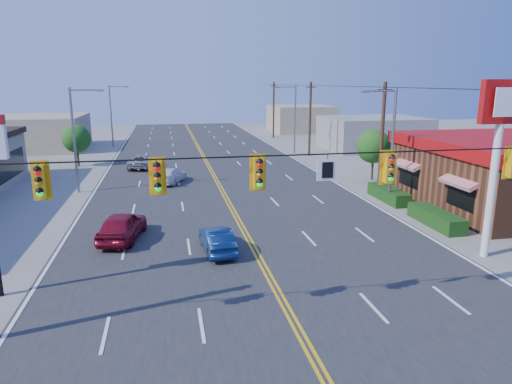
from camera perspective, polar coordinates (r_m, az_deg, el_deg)
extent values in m
plane|color=gray|center=(17.32, 4.35, -15.38)|extent=(160.00, 160.00, 0.00)
cube|color=#2D2D30|center=(35.81, -4.23, 0.08)|extent=(20.00, 120.00, 0.06)
cylinder|color=black|center=(15.35, 4.75, 4.63)|extent=(24.00, 0.05, 0.05)
cube|color=white|center=(15.81, 8.90, 2.75)|extent=(0.75, 0.04, 0.75)
cube|color=#D89E0C|center=(15.34, -25.39, 1.16)|extent=(0.55, 0.34, 1.25)
cube|color=#D89E0C|center=(14.87, -12.22, 1.82)|extent=(0.55, 0.34, 1.25)
cube|color=#D89E0C|center=(15.16, 0.34, 2.36)|extent=(0.55, 0.34, 1.25)
cube|color=#D89E0C|center=(16.74, 16.33, 2.88)|extent=(0.55, 0.34, 1.25)
cube|color=#194214|center=(31.86, 18.68, -1.55)|extent=(1.20, 9.00, 0.90)
cylinder|color=white|center=(24.48, 27.42, 0.55)|extent=(0.36, 0.36, 7.00)
cube|color=#A50C0C|center=(24.01, 28.47, 9.89)|extent=(2.20, 0.36, 2.00)
cylinder|color=gray|center=(32.65, 16.66, 5.32)|extent=(0.20, 0.20, 8.00)
cylinder|color=gray|center=(31.86, 15.34, 12.09)|extent=(2.20, 0.12, 0.12)
cube|color=gray|center=(31.39, 13.49, 12.08)|extent=(0.50, 0.25, 0.15)
cylinder|color=gray|center=(54.90, 4.90, 8.97)|extent=(0.20, 0.20, 8.00)
cylinder|color=gray|center=(54.43, 3.84, 12.96)|extent=(2.20, 0.12, 0.12)
cube|color=gray|center=(54.15, 2.69, 12.92)|extent=(0.50, 0.25, 0.15)
cylinder|color=gray|center=(37.45, -21.77, 5.92)|extent=(0.20, 0.20, 8.00)
cylinder|color=gray|center=(37.02, -20.59, 11.86)|extent=(2.20, 0.12, 0.12)
cube|color=gray|center=(36.86, -18.86, 11.91)|extent=(0.50, 0.25, 0.15)
cylinder|color=gray|center=(63.09, -17.65, 8.99)|extent=(0.20, 0.20, 8.00)
cylinder|color=gray|center=(62.83, -16.89, 12.50)|extent=(2.20, 0.12, 0.12)
cube|color=gray|center=(62.74, -15.86, 12.52)|extent=(0.50, 0.25, 0.15)
cylinder|color=#47301E|center=(36.70, 15.45, 6.57)|extent=(0.28, 0.28, 8.40)
cylinder|color=#47301E|center=(53.32, 6.76, 9.01)|extent=(0.28, 0.28, 8.40)
cylinder|color=#47301E|center=(70.62, 2.21, 10.20)|extent=(0.28, 0.28, 8.40)
cylinder|color=#47301E|center=(41.28, 14.34, 2.94)|extent=(0.20, 0.20, 2.10)
sphere|color=#235B19|center=(40.99, 14.49, 5.54)|extent=(2.94, 2.94, 2.94)
cylinder|color=#47301E|center=(49.91, -21.35, 4.16)|extent=(0.20, 0.20, 2.00)
sphere|color=#235B19|center=(49.67, -21.53, 6.21)|extent=(2.80, 2.80, 2.80)
cube|color=gray|center=(60.86, 14.41, 7.16)|extent=(12.00, 10.00, 4.00)
cube|color=tan|center=(64.84, -25.50, 6.73)|extent=(11.00, 12.00, 4.20)
cube|color=tan|center=(80.24, 5.64, 9.12)|extent=(10.00, 10.00, 4.40)
imported|color=maroon|center=(25.70, -16.38, -4.20)|extent=(2.70, 4.80, 1.54)
imported|color=navy|center=(23.08, -4.90, -6.09)|extent=(1.64, 3.89, 1.25)
imported|color=white|center=(39.25, -10.68, 1.97)|extent=(3.22, 4.66, 1.25)
imported|color=#A9A8AD|center=(46.67, -13.94, 3.69)|extent=(3.08, 5.14, 1.34)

